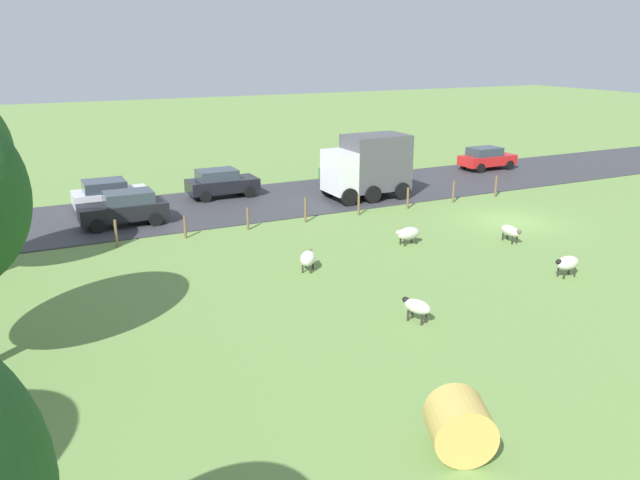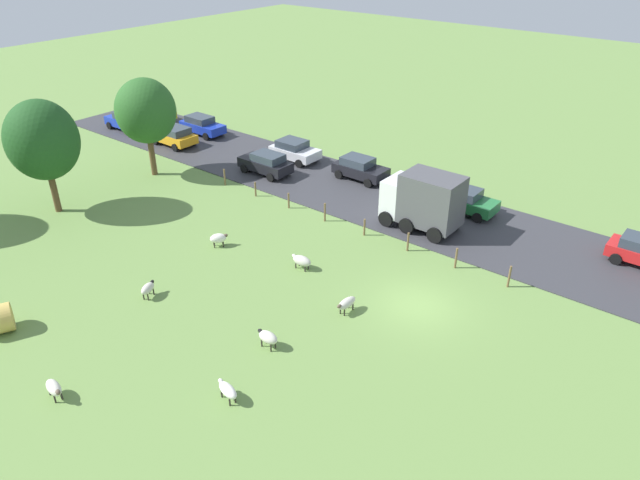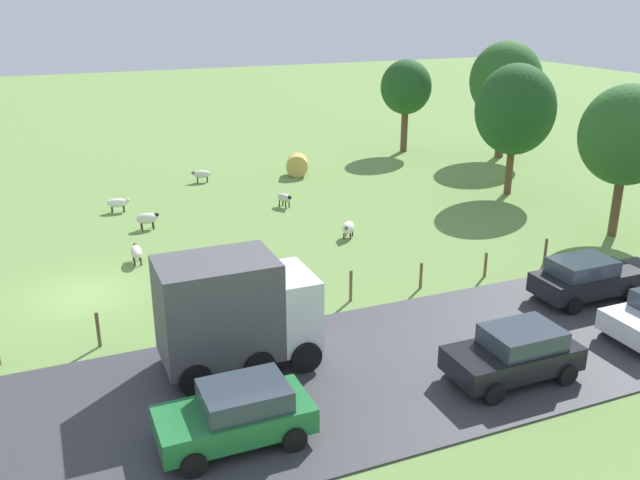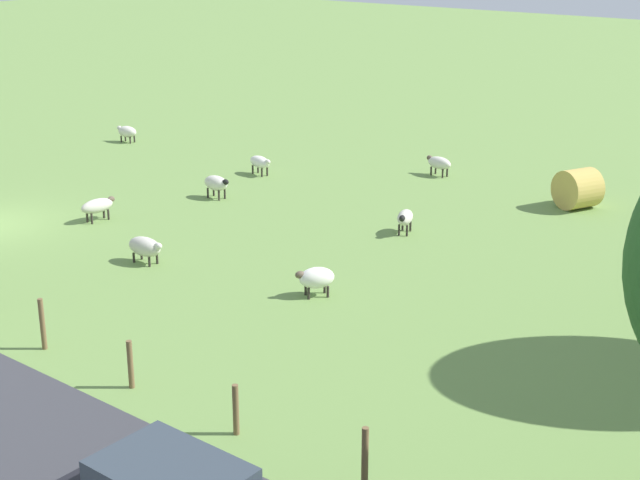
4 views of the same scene
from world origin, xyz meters
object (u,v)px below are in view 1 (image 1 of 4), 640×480
object	(u,v)px
hay_bale_0	(460,425)
sheep_1	(567,263)
truck_0	(368,165)
car_0	(221,183)
car_3	(124,208)
car_6	(109,194)
sheep_5	(417,307)
sheep_0	(408,234)
car_4	(352,171)
car_8	(487,158)
sheep_6	(308,258)
sheep_2	(511,231)

from	to	relation	value
hay_bale_0	sheep_1	bearing A→B (deg)	-56.77
truck_0	car_0	world-z (taller)	truck_0
car_3	car_6	xyz separation A→B (m)	(3.42, 0.20, -0.02)
sheep_5	car_6	xyz separation A→B (m)	(18.82, 6.51, 0.36)
sheep_1	car_6	world-z (taller)	car_6
sheep_1	car_3	world-z (taller)	car_3
sheep_0	car_3	size ratio (longest dim) A/B	0.31
car_4	car_8	distance (m)	10.66
sheep_6	car_0	world-z (taller)	car_0
car_4	hay_bale_0	bearing A→B (deg)	155.85
sheep_5	sheep_6	world-z (taller)	sheep_6
car_0	sheep_1	bearing A→B (deg)	-156.80
sheep_2	truck_0	size ratio (longest dim) A/B	0.28
sheep_5	sheep_6	bearing A→B (deg)	10.70
hay_bale_0	car_8	bearing A→B (deg)	-41.35
hay_bale_0	car_0	distance (m)	25.04
car_4	car_8	bearing A→B (deg)	-89.97
car_3	sheep_6	bearing A→B (deg)	-151.53
sheep_5	hay_bale_0	size ratio (longest dim) A/B	0.81
truck_0	car_0	size ratio (longest dim) A/B	1.18
sheep_2	sheep_6	size ratio (longest dim) A/B	1.19
hay_bale_0	sheep_2	bearing A→B (deg)	-46.14
sheep_2	car_3	distance (m)	18.05
car_0	car_8	world-z (taller)	car_0
sheep_2	sheep_6	bearing A→B (deg)	86.28
sheep_6	car_8	distance (m)	23.62
sheep_0	sheep_1	distance (m)	6.77
sheep_6	sheep_0	bearing A→B (deg)	-78.48
car_0	car_3	distance (m)	6.91
sheep_5	car_3	xyz separation A→B (m)	(15.40, 6.31, 0.38)
sheep_2	sheep_5	xyz separation A→B (m)	(-5.14, 8.54, 0.01)
truck_0	car_3	world-z (taller)	truck_0
sheep_1	car_6	xyz separation A→B (m)	(17.97, 13.89, 0.32)
sheep_2	car_6	world-z (taller)	car_6
car_0	car_6	distance (m)	6.14
car_8	sheep_6	bearing A→B (deg)	123.18
truck_0	sheep_6	bearing A→B (deg)	138.85
car_3	car_4	distance (m)	14.71
sheep_6	truck_0	size ratio (longest dim) A/B	0.23
sheep_6	car_8	bearing A→B (deg)	-56.82
sheep_2	car_4	size ratio (longest dim) A/B	0.33
car_3	hay_bale_0	bearing A→B (deg)	-171.29
hay_bale_0	car_8	world-z (taller)	car_8
sheep_5	car_6	distance (m)	19.92
car_0	car_8	bearing A→B (deg)	-90.68
hay_bale_0	truck_0	bearing A→B (deg)	-25.53
hay_bale_0	car_3	size ratio (longest dim) A/B	0.33
sheep_0	sheep_2	bearing A→B (deg)	-112.00
hay_bale_0	truck_0	size ratio (longest dim) A/B	0.29
sheep_0	truck_0	world-z (taller)	truck_0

